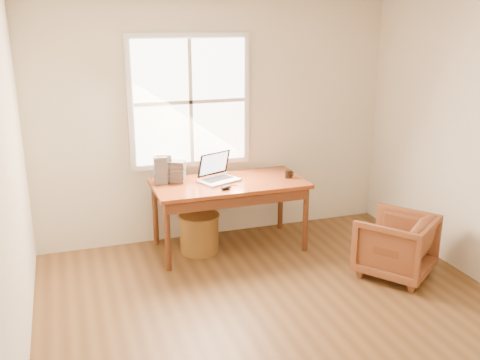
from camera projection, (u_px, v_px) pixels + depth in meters
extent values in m
cube|color=brown|center=(298.00, 337.00, 4.22)|extent=(4.00, 4.50, 0.02)
cube|color=beige|center=(216.00, 122.00, 5.88)|extent=(4.00, 0.02, 2.60)
cube|color=beige|center=(1.00, 209.00, 3.22)|extent=(0.02, 4.50, 2.60)
cube|color=silver|center=(190.00, 102.00, 5.68)|extent=(1.32, 0.05, 1.42)
cube|color=white|center=(191.00, 102.00, 5.66)|extent=(1.20, 0.02, 1.30)
cube|color=silver|center=(191.00, 102.00, 5.65)|extent=(0.04, 0.02, 1.30)
cube|color=silver|center=(191.00, 102.00, 5.65)|extent=(1.20, 0.02, 0.04)
cube|color=brown|center=(229.00, 183.00, 5.63)|extent=(1.60, 0.80, 0.04)
imported|color=brown|center=(396.00, 245.00, 5.15)|extent=(0.92, 0.92, 0.61)
cylinder|color=brown|center=(199.00, 234.00, 5.68)|extent=(0.49, 0.49, 0.41)
ellipsoid|color=black|center=(226.00, 188.00, 5.37)|extent=(0.14, 0.11, 0.04)
cylinder|color=black|center=(288.00, 174.00, 5.75)|extent=(0.10, 0.10, 0.09)
cube|color=silver|center=(164.00, 168.00, 5.59)|extent=(0.18, 0.16, 0.30)
cube|color=#25252A|center=(177.00, 171.00, 5.58)|extent=(0.19, 0.18, 0.23)
cube|color=#93939F|center=(161.00, 170.00, 5.52)|extent=(0.14, 0.12, 0.29)
cube|color=#B6BCC2|center=(177.00, 168.00, 5.78)|extent=(0.16, 0.15, 0.18)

